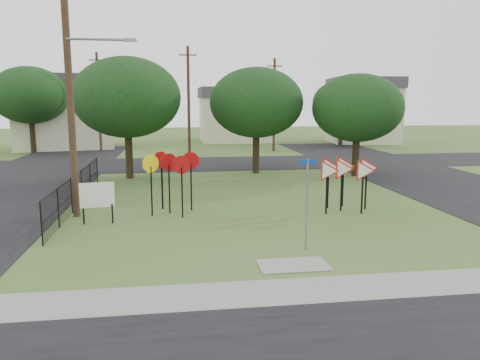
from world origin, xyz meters
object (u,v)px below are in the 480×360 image
at_px(street_name_sign, 307,198).
at_px(stop_sign_cluster, 169,168).
at_px(yield_sign_cluster, 345,171).
at_px(info_board, 97,197).

relative_size(street_name_sign, stop_sign_cluster, 1.14).
bearing_deg(yield_sign_cluster, stop_sign_cluster, 174.67).
distance_m(stop_sign_cluster, info_board, 3.23).
distance_m(yield_sign_cluster, info_board, 10.20).
bearing_deg(street_name_sign, yield_sign_cluster, 58.09).
bearing_deg(stop_sign_cluster, street_name_sign, -53.49).
height_order(stop_sign_cluster, info_board, stop_sign_cluster).
bearing_deg(stop_sign_cluster, info_board, -150.87).
xyz_separation_m(street_name_sign, yield_sign_cluster, (3.16, 5.07, 0.05)).
height_order(street_name_sign, stop_sign_cluster, street_name_sign).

